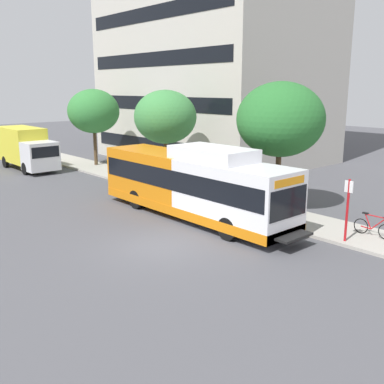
{
  "coord_description": "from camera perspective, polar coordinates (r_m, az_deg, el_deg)",
  "views": [
    {
      "loc": [
        -10.42,
        -13.69,
        6.31
      ],
      "look_at": [
        2.87,
        1.33,
        1.6
      ],
      "focal_mm": 41.62,
      "sensor_mm": 36.0,
      "label": 1
    }
  ],
  "objects": [
    {
      "name": "bicycle_parked",
      "position": [
        20.4,
        22.22,
        -4.16
      ],
      "size": [
        0.52,
        1.76,
        1.02
      ],
      "color": "black",
      "rests_on": "sidewalk_curb"
    },
    {
      "name": "bus_stop_sign_pole",
      "position": [
        19.11,
        19.31,
        -1.65
      ],
      "size": [
        0.1,
        0.36,
        2.6
      ],
      "color": "red",
      "rests_on": "sidewalk_curb"
    },
    {
      "name": "ground_plane",
      "position": [
        24.87,
        -15.32,
        -1.96
      ],
      "size": [
        120.0,
        120.0,
        0.0
      ],
      "primitive_type": "plane",
      "color": "#4C4C51"
    },
    {
      "name": "street_tree_far_block",
      "position": [
        37.03,
        -12.5,
        10.06
      ],
      "size": [
        4.11,
        4.11,
        6.09
      ],
      "color": "#4C3823",
      "rests_on": "sidewalk_curb"
    },
    {
      "name": "street_tree_near_stop",
      "position": [
        23.15,
        11.26,
        9.09
      ],
      "size": [
        4.44,
        4.44,
        6.5
      ],
      "color": "#4C3823",
      "rests_on": "sidewalk_curb"
    },
    {
      "name": "transit_bus",
      "position": [
        21.81,
        0.11,
        1.03
      ],
      "size": [
        2.58,
        12.25,
        3.65
      ],
      "color": "white",
      "rests_on": "ground"
    },
    {
      "name": "box_truck_background",
      "position": [
        37.49,
        -20.5,
        5.38
      ],
      "size": [
        2.32,
        7.01,
        3.25
      ],
      "color": "silver",
      "rests_on": "ground"
    },
    {
      "name": "sidewalk_curb",
      "position": [
        27.02,
        -0.0,
        -0.14
      ],
      "size": [
        3.0,
        56.0,
        0.14
      ],
      "primitive_type": "cube",
      "color": "#A8A399",
      "rests_on": "ground"
    },
    {
      "name": "street_tree_mid_block",
      "position": [
        29.87,
        -3.44,
        9.57
      ],
      "size": [
        4.14,
        4.14,
        6.05
      ],
      "color": "#4C3823",
      "rests_on": "sidewalk_curb"
    }
  ]
}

